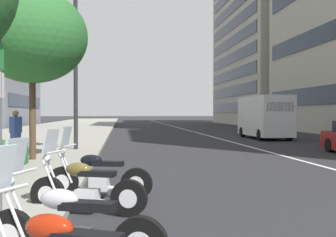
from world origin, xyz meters
TOP-DOWN VIEW (x-y plane):
  - sidewalk_right_plaza at (30.00, 12.73)m, footprint 160.00×10.52m
  - lane_centre_stripe at (35.00, 0.00)m, footprint 110.00×0.16m
  - motorcycle_by_sign_pole at (1.56, 7.15)m, footprint 0.89×2.14m
  - motorcycle_nearest_camera at (4.09, 7.18)m, footprint 0.89×2.06m
  - motorcycle_second_in_row at (5.42, 7.05)m, footprint 0.79×2.17m
  - delivery_van_ahead at (24.32, -3.03)m, footprint 5.75×2.15m
  - parking_sign_by_curb at (3.50, 8.44)m, footprint 0.32×0.06m
  - street_lamp_with_banners at (15.62, 8.20)m, footprint 1.26×2.60m
  - street_tree_far_plaza at (11.66, 9.60)m, footprint 3.78×3.78m
  - pedestrian_on_plaza at (12.96, 10.48)m, footprint 0.48×0.42m
  - office_tower_mid_left at (57.08, -17.56)m, footprint 25.52×16.30m

SIDE VIEW (x-z plane):
  - lane_centre_stripe at x=35.00m, z-range 0.00..0.01m
  - sidewalk_right_plaza at x=30.00m, z-range 0.00..0.15m
  - motorcycle_by_sign_pole at x=1.56m, z-range -0.30..1.17m
  - motorcycle_nearest_camera at x=4.09m, z-range -0.30..1.17m
  - motorcycle_second_in_row at x=5.42m, z-range -0.30..1.18m
  - pedestrian_on_plaza at x=12.96m, z-range 0.16..1.86m
  - delivery_van_ahead at x=24.32m, z-range 0.09..2.94m
  - parking_sign_by_curb at x=3.50m, z-range 0.49..3.24m
  - street_tree_far_plaza at x=11.66m, z-range 1.45..7.29m
  - street_lamp_with_banners at x=15.62m, z-range 0.96..9.76m
  - office_tower_mid_left at x=57.08m, z-range 0.00..30.78m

